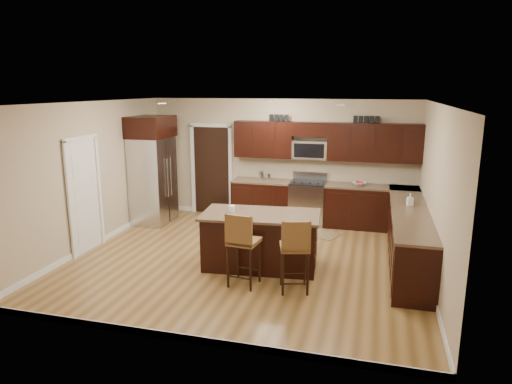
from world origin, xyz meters
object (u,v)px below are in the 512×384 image
(stool_right, at_px, (295,247))
(refrigerator, at_px, (153,169))
(range, at_px, (308,202))
(island, at_px, (261,242))
(stool_mid, at_px, (242,241))

(stool_right, bearing_deg, refrigerator, 127.67)
(stool_right, height_order, refrigerator, refrigerator)
(range, xyz_separation_m, refrigerator, (-3.30, -0.79, 0.73))
(island, relative_size, stool_mid, 1.76)
(refrigerator, bearing_deg, stool_mid, -43.78)
(range, bearing_deg, stool_mid, -97.25)
(range, xyz_separation_m, island, (-0.38, -2.68, -0.04))
(stool_mid, xyz_separation_m, stool_right, (0.80, 0.00, -0.02))
(stool_mid, height_order, stool_right, stool_mid)
(stool_mid, distance_m, refrigerator, 3.98)
(refrigerator, bearing_deg, island, -32.84)
(island, bearing_deg, range, 76.74)
(stool_right, bearing_deg, range, 80.11)
(range, distance_m, island, 2.71)
(range, xyz_separation_m, stool_mid, (-0.45, -3.53, 0.24))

